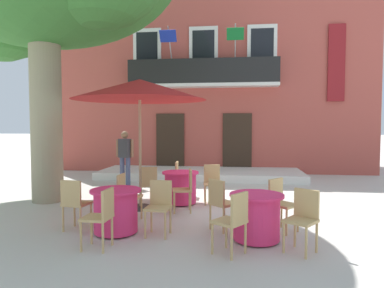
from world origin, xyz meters
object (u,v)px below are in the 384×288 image
at_px(cafe_table_near_tree, 180,187).
at_px(cafe_chair_near_tree_1, 149,183).
at_px(cafe_chair_near_tree_0, 181,177).
at_px(pedestrian_near_entrance, 125,155).
at_px(cafe_chair_middle_3, 75,201).
at_px(cafe_chair_middle_0, 101,214).
at_px(cafe_table_front, 256,217).
at_px(cafe_chair_front_2, 233,219).
at_px(cafe_umbrella, 140,90).
at_px(cafe_chair_front_0, 280,201).
at_px(cafe_chair_middle_1, 159,204).
at_px(cafe_chair_front_3, 303,216).
at_px(cafe_chair_near_tree_2, 186,187).
at_px(cafe_table_middle, 116,211).
at_px(cafe_chair_middle_2, 126,194).
at_px(cafe_chair_near_tree_3, 212,181).
at_px(cafe_chair_front_1, 221,201).

xyz_separation_m(cafe_table_near_tree, cafe_chair_near_tree_1, (-0.70, -0.29, 0.14)).
xyz_separation_m(cafe_chair_near_tree_0, pedestrian_near_entrance, (-1.88, 1.24, 0.42)).
bearing_deg(cafe_chair_middle_3, cafe_chair_near_tree_0, 65.17).
height_order(cafe_table_near_tree, cafe_chair_middle_0, cafe_chair_middle_0).
bearing_deg(cafe_table_front, cafe_chair_middle_0, -164.41).
relative_size(cafe_chair_near_tree_0, cafe_chair_front_2, 1.00).
bearing_deg(cafe_umbrella, cafe_chair_front_0, -22.57).
xyz_separation_m(cafe_chair_middle_1, cafe_chair_front_3, (2.26, -0.52, 0.00)).
xyz_separation_m(cafe_chair_near_tree_2, cafe_chair_middle_0, (-0.94, -2.35, 0.00)).
bearing_deg(cafe_umbrella, cafe_table_middle, -88.90).
bearing_deg(cafe_table_middle, cafe_table_front, -2.51).
bearing_deg(cafe_chair_middle_2, cafe_chair_front_0, -5.05).
height_order(cafe_chair_near_tree_0, cafe_chair_middle_1, same).
bearing_deg(cafe_table_middle, cafe_chair_front_2, -20.85).
relative_size(cafe_table_near_tree, cafe_chair_front_0, 0.95).
distance_m(cafe_table_near_tree, cafe_chair_front_3, 3.60).
bearing_deg(cafe_table_near_tree, cafe_chair_near_tree_1, -157.48).
relative_size(cafe_chair_near_tree_2, cafe_chair_near_tree_3, 1.00).
xyz_separation_m(cafe_chair_near_tree_3, cafe_chair_front_3, (1.52, -2.97, 0.00)).
bearing_deg(cafe_chair_front_2, cafe_chair_middle_0, 179.71).
bearing_deg(cafe_chair_front_3, cafe_table_middle, 170.73).
bearing_deg(cafe_chair_middle_0, pedestrian_near_entrance, 104.16).
relative_size(cafe_chair_near_tree_0, cafe_umbrella, 0.31).
bearing_deg(cafe_chair_middle_1, cafe_chair_middle_3, -179.83).
distance_m(cafe_chair_near_tree_3, cafe_chair_middle_2, 2.32).
bearing_deg(cafe_chair_middle_3, cafe_chair_front_3, -7.78).
bearing_deg(cafe_chair_middle_1, cafe_chair_front_3, -12.93).
height_order(cafe_chair_middle_2, cafe_umbrella, cafe_umbrella).
relative_size(cafe_chair_front_2, pedestrian_near_entrance, 0.54).
distance_m(cafe_chair_near_tree_1, cafe_chair_middle_1, 2.11).
height_order(cafe_chair_near_tree_0, cafe_table_middle, cafe_chair_near_tree_0).
xyz_separation_m(cafe_table_middle, cafe_table_front, (2.37, -0.10, 0.00)).
height_order(cafe_chair_middle_1, cafe_chair_middle_3, same).
distance_m(cafe_chair_middle_2, cafe_chair_front_1, 1.87).
distance_m(cafe_chair_near_tree_0, cafe_chair_near_tree_3, 1.02).
bearing_deg(cafe_table_near_tree, pedestrian_near_entrance, 135.01).
bearing_deg(cafe_chair_near_tree_3, cafe_chair_middle_2, -131.88).
xyz_separation_m(cafe_table_near_tree, cafe_umbrella, (-0.79, -0.63, 2.22)).
bearing_deg(cafe_chair_near_tree_1, cafe_umbrella, -105.70).
relative_size(cafe_table_front, cafe_chair_front_0, 0.95).
bearing_deg(pedestrian_near_entrance, cafe_table_near_tree, -44.99).
xyz_separation_m(cafe_chair_middle_0, cafe_chair_front_3, (2.97, 0.26, 0.00)).
height_order(cafe_chair_middle_1, cafe_chair_middle_2, same).
distance_m(cafe_chair_middle_3, cafe_chair_front_0, 3.61).
relative_size(cafe_chair_near_tree_0, cafe_chair_front_1, 1.00).
height_order(cafe_table_middle, cafe_chair_middle_3, cafe_chair_middle_3).
relative_size(cafe_table_near_tree, cafe_chair_near_tree_0, 0.95).
bearing_deg(cafe_chair_front_3, cafe_chair_near_tree_2, 134.23).
relative_size(cafe_chair_middle_1, cafe_chair_front_1, 1.00).
distance_m(cafe_table_near_tree, cafe_chair_front_0, 2.75).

